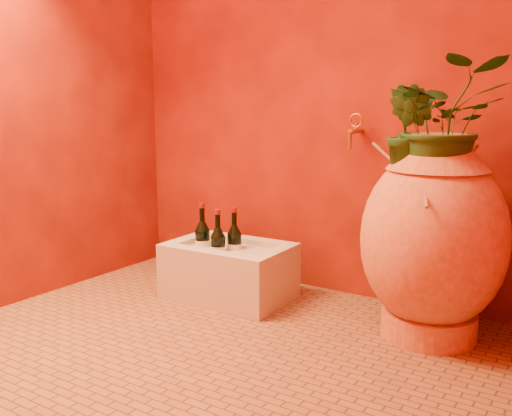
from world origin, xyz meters
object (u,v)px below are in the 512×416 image
Objects in this scene: wine_bottle_a at (218,249)px; wine_bottle_c at (203,243)px; wine_bottle_b at (234,246)px; wall_tap at (355,129)px; amphora at (433,238)px; stone_basin at (229,272)px.

wine_bottle_c reaches higher than wine_bottle_a.
wine_bottle_a and wine_bottle_b have the same top height.
amphora is at bearing -27.42° from wall_tap.
wine_bottle_b is 0.96× the size of wine_bottle_c.
wine_bottle_a is 1.00× the size of wine_bottle_b.
wall_tap reaches higher than wine_bottle_a.
stone_basin is at bearing 69.82° from wine_bottle_a.
wall_tap is (0.72, 0.35, 0.62)m from wine_bottle_c.
stone_basin is at bearing -119.64° from wine_bottle_b.
amphora is 1.11m from stone_basin.
wine_bottle_b is at bearing -151.03° from wall_tap.
wine_bottle_c is at bearing -175.83° from amphora.
amphora is 1.06m from wine_bottle_b.
wine_bottle_c is (-1.22, -0.09, -0.17)m from amphora.
wine_bottle_c is 1.01m from wall_tap.
amphora is 2.78× the size of wine_bottle_b.
amphora is 2.67× the size of wine_bottle_c.
stone_basin is 2.00× the size of wine_bottle_a.
wine_bottle_a reaches higher than stone_basin.
stone_basin is at bearing -149.53° from wall_tap.
wine_bottle_b is (-1.04, -0.04, -0.17)m from amphora.
amphora is at bearing 2.27° from wine_bottle_b.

